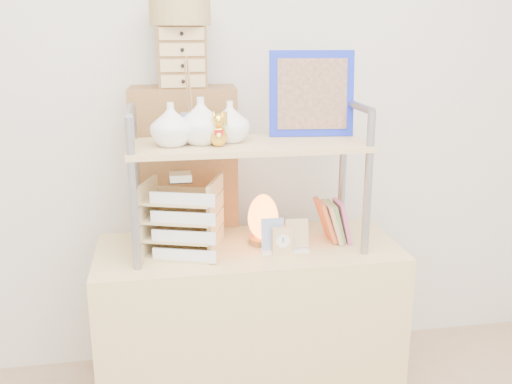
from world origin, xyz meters
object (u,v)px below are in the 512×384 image
cabinet (188,236)px  salt_lamp (263,219)px  desk (249,330)px  letter_tray (182,222)px

cabinet → salt_lamp: bearing=-47.0°
desk → salt_lamp: size_ratio=5.86×
letter_tray → desk: bearing=5.0°
desk → letter_tray: size_ratio=3.71×
letter_tray → cabinet: bearing=84.7°
desk → cabinet: size_ratio=0.89×
letter_tray → salt_lamp: 0.33m
desk → cabinet: (-0.22, 0.37, 0.30)m
desk → letter_tray: (-0.26, -0.02, 0.50)m
salt_lamp → letter_tray: bearing=-171.2°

